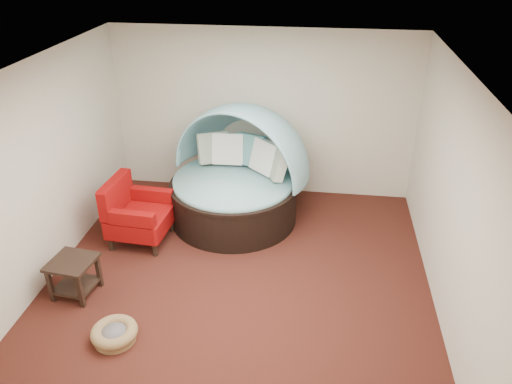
# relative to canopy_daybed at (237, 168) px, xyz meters

# --- Properties ---
(floor) EXTENTS (5.00, 5.00, 0.00)m
(floor) POSITION_rel_canopy_daybed_xyz_m (0.28, -1.51, -0.84)
(floor) COLOR #491D14
(floor) RESTS_ON ground
(wall_back) EXTENTS (5.00, 0.00, 5.00)m
(wall_back) POSITION_rel_canopy_daybed_xyz_m (0.28, 0.99, 0.56)
(wall_back) COLOR beige
(wall_back) RESTS_ON floor
(wall_front) EXTENTS (5.00, 0.00, 5.00)m
(wall_front) POSITION_rel_canopy_daybed_xyz_m (0.28, -4.01, 0.56)
(wall_front) COLOR beige
(wall_front) RESTS_ON floor
(wall_left) EXTENTS (0.00, 5.00, 5.00)m
(wall_left) POSITION_rel_canopy_daybed_xyz_m (-2.22, -1.51, 0.56)
(wall_left) COLOR beige
(wall_left) RESTS_ON floor
(wall_right) EXTENTS (0.00, 5.00, 5.00)m
(wall_right) POSITION_rel_canopy_daybed_xyz_m (2.78, -1.51, 0.56)
(wall_right) COLOR beige
(wall_right) RESTS_ON floor
(ceiling) EXTENTS (5.00, 5.00, 0.00)m
(ceiling) POSITION_rel_canopy_daybed_xyz_m (0.28, -1.51, 1.96)
(ceiling) COLOR white
(ceiling) RESTS_ON wall_back
(canopy_daybed) EXTENTS (2.59, 2.55, 1.82)m
(canopy_daybed) POSITION_rel_canopy_daybed_xyz_m (0.00, 0.00, 0.00)
(canopy_daybed) COLOR black
(canopy_daybed) RESTS_ON floor
(pet_basket) EXTENTS (0.70, 0.70, 0.18)m
(pet_basket) POSITION_rel_canopy_daybed_xyz_m (-0.93, -2.91, -0.75)
(pet_basket) COLOR olive
(pet_basket) RESTS_ON floor
(red_armchair) EXTENTS (0.89, 0.89, 0.98)m
(red_armchair) POSITION_rel_canopy_daybed_xyz_m (-1.36, -0.89, -0.39)
(red_armchair) COLOR black
(red_armchair) RESTS_ON floor
(side_table) EXTENTS (0.59, 0.59, 0.51)m
(side_table) POSITION_rel_canopy_daybed_xyz_m (-1.72, -2.19, -0.52)
(side_table) COLOR black
(side_table) RESTS_ON floor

